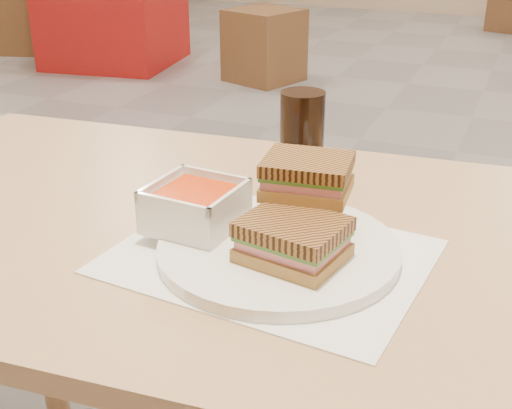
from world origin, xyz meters
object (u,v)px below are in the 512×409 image
at_px(main_table, 220,294).
at_px(bg_chair_0l, 26,24).
at_px(plate, 278,250).
at_px(bg_chair_0r, 264,46).
at_px(panini_lower, 293,240).
at_px(cola_glass, 302,138).
at_px(bg_table_0, 113,11).
at_px(soup_bowl, 195,208).

height_order(main_table, bg_chair_0l, main_table).
relative_size(plate, bg_chair_0l, 0.61).
relative_size(bg_chair_0l, bg_chair_0r, 0.91).
relative_size(main_table, plate, 4.16).
bearing_deg(main_table, bg_chair_0l, 133.65).
xyz_separation_m(panini_lower, cola_glass, (-0.08, 0.27, 0.03)).
bearing_deg(bg_table_0, panini_lower, -53.38).
height_order(soup_bowl, bg_chair_0l, soup_bowl).
xyz_separation_m(cola_glass, bg_chair_0r, (-1.41, 3.34, -0.58)).
distance_m(plate, bg_chair_0l, 5.19).
height_order(bg_table_0, bg_chair_0r, bg_table_0).
relative_size(main_table, cola_glass, 8.61).
bearing_deg(bg_table_0, main_table, -54.17).
distance_m(soup_bowl, bg_chair_0l, 5.11).
xyz_separation_m(plate, bg_table_0, (-2.70, 3.65, -0.38)).
bearing_deg(bg_chair_0r, bg_table_0, 176.75).
bearing_deg(panini_lower, bg_table_0, 126.62).
bearing_deg(plate, bg_table_0, 126.54).
bearing_deg(plate, bg_chair_0l, 134.10).
xyz_separation_m(plate, cola_glass, (-0.05, 0.24, 0.06)).
relative_size(cola_glass, bg_table_0, 0.15).
bearing_deg(bg_chair_0l, plate, -45.90).
bearing_deg(soup_bowl, panini_lower, -13.56).
relative_size(main_table, soup_bowl, 10.62).
relative_size(main_table, panini_lower, 9.56).
xyz_separation_m(main_table, bg_table_0, (-2.59, 3.59, -0.25)).
height_order(plate, panini_lower, panini_lower).
distance_m(panini_lower, bg_chair_0r, 3.94).
distance_m(soup_bowl, bg_table_0, 4.48).
bearing_deg(cola_glass, bg_chair_0l, 135.57).
bearing_deg(bg_chair_0l, bg_table_0, -3.69).
bearing_deg(main_table, soup_bowl, -98.15).
relative_size(soup_bowl, cola_glass, 0.81).
xyz_separation_m(soup_bowl, bg_chair_0l, (-3.47, 3.70, -0.57)).
distance_m(cola_glass, bg_chair_0l, 4.99).
bearing_deg(plate, main_table, 152.70).
bearing_deg(bg_chair_0r, bg_chair_0l, 176.56).
relative_size(plate, cola_glass, 2.07).
height_order(panini_lower, bg_chair_0r, panini_lower).
bearing_deg(main_table, bg_table_0, 125.83).
bearing_deg(plate, bg_chair_0r, 112.30).
distance_m(main_table, panini_lower, 0.23).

